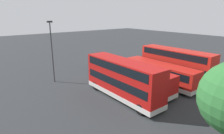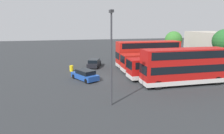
# 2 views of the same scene
# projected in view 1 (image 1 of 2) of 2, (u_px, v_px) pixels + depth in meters

# --- Properties ---
(ground_plane) EXTENTS (140.00, 140.00, 0.00)m
(ground_plane) POSITION_uv_depth(u_px,v_px,m) (107.00, 71.00, 33.27)
(ground_plane) COLOR #2D3033
(bus_double_decker_near_end) EXTENTS (2.67, 11.24, 4.55)m
(bus_double_decker_near_end) POSITION_uv_depth(u_px,v_px,m) (176.00, 63.00, 28.43)
(bus_double_decker_near_end) COLOR red
(bus_double_decker_near_end) RESTS_ON ground
(bus_single_deck_second) EXTENTS (2.65, 11.20, 2.95)m
(bus_single_deck_second) POSITION_uv_depth(u_px,v_px,m) (160.00, 73.00, 26.69)
(bus_single_deck_second) COLOR red
(bus_single_deck_second) RESTS_ON ground
(bus_single_deck_third) EXTENTS (2.76, 10.69, 2.95)m
(bus_single_deck_third) POSITION_uv_depth(u_px,v_px,m) (137.00, 77.00, 24.76)
(bus_single_deck_third) COLOR #B71411
(bus_single_deck_third) RESTS_ON ground
(bus_double_decker_fourth) EXTENTS (2.72, 10.96, 4.55)m
(bus_double_decker_fourth) POSITION_uv_depth(u_px,v_px,m) (122.00, 78.00, 21.92)
(bus_double_decker_fourth) COLOR #B71411
(bus_double_decker_fourth) RESTS_ON ground
(car_hatchback_silver) EXTENTS (4.61, 3.60, 1.43)m
(car_hatchback_silver) POSITION_uv_depth(u_px,v_px,m) (100.00, 65.00, 34.31)
(car_hatchback_silver) COLOR #1E479E
(car_hatchback_silver) RESTS_ON ground
(car_small_green) EXTENTS (4.70, 3.13, 1.43)m
(car_small_green) POSITION_uv_depth(u_px,v_px,m) (140.00, 61.00, 37.22)
(car_small_green) COLOR black
(car_small_green) RESTS_ON ground
(lamp_post_tall) EXTENTS (0.70, 0.30, 8.69)m
(lamp_post_tall) POSITION_uv_depth(u_px,v_px,m) (52.00, 48.00, 26.52)
(lamp_post_tall) COLOR #38383D
(lamp_post_tall) RESTS_ON ground
(waste_bin_yellow) EXTENTS (0.60, 0.60, 0.95)m
(waste_bin_yellow) POSITION_uv_depth(u_px,v_px,m) (118.00, 60.00, 38.91)
(waste_bin_yellow) COLOR yellow
(waste_bin_yellow) RESTS_ON ground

